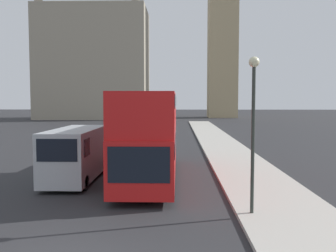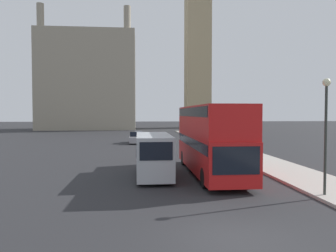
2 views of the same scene
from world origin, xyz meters
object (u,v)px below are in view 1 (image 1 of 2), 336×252
(street_lamp, at_px, (253,110))
(parked_sedan, at_px, (122,130))
(white_van, at_px, (76,153))
(red_double_decker_bus, at_px, (150,132))

(street_lamp, relative_size, parked_sedan, 1.15)
(white_van, distance_m, parked_sedan, 23.20)
(red_double_decker_bus, relative_size, white_van, 1.89)
(white_van, xyz_separation_m, parked_sedan, (-1.16, 23.16, -0.70))
(white_van, relative_size, street_lamp, 1.11)
(white_van, bearing_deg, street_lamp, -36.01)
(red_double_decker_bus, xyz_separation_m, white_van, (-3.62, -0.71, -1.02))
(red_double_decker_bus, distance_m, parked_sedan, 23.02)
(white_van, xyz_separation_m, street_lamp, (7.56, -5.50, 2.28))
(red_double_decker_bus, relative_size, street_lamp, 2.09)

